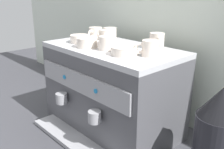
% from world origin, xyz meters
% --- Properties ---
extents(ground_plane, '(4.00, 4.00, 0.00)m').
position_xyz_m(ground_plane, '(0.00, 0.00, 0.00)').
color(ground_plane, '#38383D').
extents(tiled_backsplash_wall, '(2.80, 0.03, 1.11)m').
position_xyz_m(tiled_backsplash_wall, '(0.00, 0.30, 0.55)').
color(tiled_backsplash_wall, silver).
rests_on(tiled_backsplash_wall, ground_plane).
extents(espresso_machine, '(0.67, 0.48, 0.42)m').
position_xyz_m(espresso_machine, '(0.00, -0.00, 0.21)').
color(espresso_machine, '#4C4C51').
rests_on(espresso_machine, ground_plane).
extents(ceramic_cup_0, '(0.07, 0.11, 0.06)m').
position_xyz_m(ceramic_cup_0, '(-0.21, 0.07, 0.45)').
color(ceramic_cup_0, beige).
rests_on(ceramic_cup_0, espresso_machine).
extents(ceramic_cup_1, '(0.08, 0.09, 0.06)m').
position_xyz_m(ceramic_cup_1, '(0.03, -0.06, 0.45)').
color(ceramic_cup_1, beige).
rests_on(ceramic_cup_1, espresso_machine).
extents(ceramic_cup_2, '(0.08, 0.09, 0.07)m').
position_xyz_m(ceramic_cup_2, '(0.23, -0.00, 0.46)').
color(ceramic_cup_2, beige).
rests_on(ceramic_cup_2, espresso_machine).
extents(ceramic_cup_3, '(0.10, 0.08, 0.07)m').
position_xyz_m(ceramic_cup_3, '(-0.13, 0.10, 0.46)').
color(ceramic_cup_3, beige).
rests_on(ceramic_cup_3, espresso_machine).
extents(ceramic_cup_4, '(0.09, 0.09, 0.07)m').
position_xyz_m(ceramic_cup_4, '(-0.05, 0.00, 0.46)').
color(ceramic_cup_4, beige).
rests_on(ceramic_cup_4, espresso_machine).
extents(ceramic_cup_5, '(0.09, 0.09, 0.07)m').
position_xyz_m(ceramic_cup_5, '(0.17, 0.12, 0.46)').
color(ceramic_cup_5, beige).
rests_on(ceramic_cup_5, espresso_machine).
extents(ceramic_bowl_0, '(0.09, 0.09, 0.04)m').
position_xyz_m(ceramic_bowl_0, '(-0.18, -0.05, 0.44)').
color(ceramic_bowl_0, beige).
rests_on(ceramic_bowl_0, espresso_machine).
extents(ceramic_bowl_1, '(0.11, 0.11, 0.03)m').
position_xyz_m(ceramic_bowl_1, '(0.15, -0.06, 0.44)').
color(ceramic_bowl_1, beige).
rests_on(ceramic_bowl_1, espresso_machine).
extents(ceramic_bowl_2, '(0.10, 0.10, 0.04)m').
position_xyz_m(ceramic_bowl_2, '(-0.07, -0.09, 0.44)').
color(ceramic_bowl_2, beige).
rests_on(ceramic_bowl_2, espresso_machine).
extents(coffee_grinder, '(0.16, 0.16, 0.37)m').
position_xyz_m(coffee_grinder, '(0.55, 0.01, 0.18)').
color(coffee_grinder, black).
rests_on(coffee_grinder, ground_plane).
extents(milk_pitcher, '(0.09, 0.09, 0.14)m').
position_xyz_m(milk_pitcher, '(-0.45, 0.00, 0.07)').
color(milk_pitcher, '#B7B7BC').
rests_on(milk_pitcher, ground_plane).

